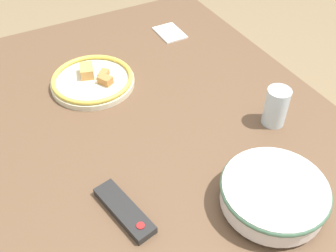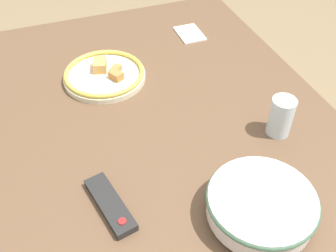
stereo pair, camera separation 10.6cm
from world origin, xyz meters
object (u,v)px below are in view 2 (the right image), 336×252
object	(u,v)px
noodle_bowl	(261,205)
tv_remote	(110,204)
food_plate	(105,75)
drinking_glass	(281,117)

from	to	relation	value
noodle_bowl	tv_remote	bearing A→B (deg)	65.63
food_plate	tv_remote	xyz separation A→B (m)	(-0.49, 0.11, -0.01)
tv_remote	drinking_glass	size ratio (longest dim) A/B	1.63
drinking_glass	food_plate	bearing A→B (deg)	43.67
noodle_bowl	drinking_glass	world-z (taller)	drinking_glass
noodle_bowl	drinking_glass	bearing A→B (deg)	-40.05
drinking_glass	noodle_bowl	bearing A→B (deg)	139.95
tv_remote	drinking_glass	bearing A→B (deg)	177.55
food_plate	tv_remote	size ratio (longest dim) A/B	1.42
noodle_bowl	tv_remote	world-z (taller)	noodle_bowl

